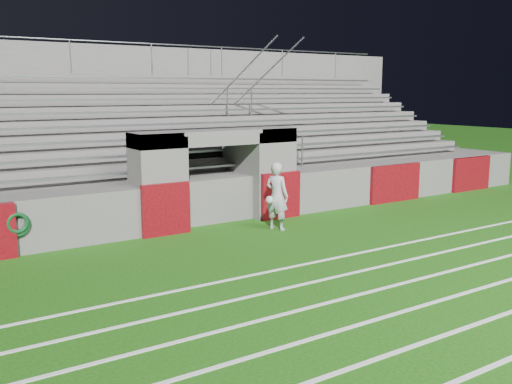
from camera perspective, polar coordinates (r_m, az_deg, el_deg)
ground at (r=13.27m, az=3.55°, el=-5.90°), size 90.00×90.00×0.00m
field_markings at (r=9.95m, az=21.41°, el=-12.10°), size 28.00×8.09×0.01m
stadium_structure at (r=19.85m, az=-10.30°, el=3.65°), size 26.00×8.48×5.42m
goalkeeper_with_ball at (r=15.08m, az=2.09°, el=-0.41°), size 0.79×0.78×1.82m
hose_coil at (r=13.66m, az=-22.76°, el=-2.99°), size 0.57×0.15×0.58m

